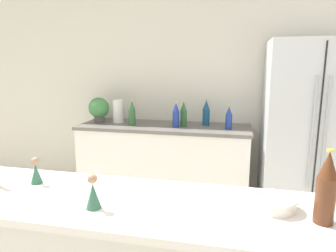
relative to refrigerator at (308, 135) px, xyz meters
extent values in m
cube|color=silver|center=(-1.13, 0.40, 0.38)|extent=(8.00, 0.06, 2.55)
cube|color=white|center=(-1.46, 0.07, -0.46)|extent=(1.84, 0.60, 0.89)
cube|color=#66605B|center=(-1.46, 0.07, 0.00)|extent=(1.87, 0.63, 0.03)
cube|color=silver|center=(0.00, 0.00, 0.00)|extent=(0.83, 0.70, 1.80)
cube|color=black|center=(0.00, -0.35, 0.00)|extent=(0.01, 0.01, 1.73)
cylinder|color=#B2B5BA|center=(-0.05, -0.37, 0.09)|extent=(0.02, 0.02, 0.99)
cylinder|color=#B2B5BA|center=(0.05, -0.37, 0.09)|extent=(0.02, 0.02, 0.99)
cube|color=silver|center=(-1.16, -1.86, 0.03)|extent=(1.96, 0.55, 0.03)
cylinder|color=#595451|center=(-2.24, 0.09, 0.06)|extent=(0.12, 0.12, 0.08)
sphere|color=#478E4C|center=(-2.24, 0.09, 0.19)|extent=(0.23, 0.23, 0.23)
cylinder|color=white|center=(-2.01, 0.11, 0.15)|extent=(0.12, 0.12, 0.26)
cylinder|color=navy|center=(-1.01, 0.17, 0.11)|extent=(0.08, 0.08, 0.18)
cone|color=navy|center=(-1.01, 0.17, 0.25)|extent=(0.07, 0.07, 0.10)
cylinder|color=gold|center=(-1.01, 0.17, 0.31)|extent=(0.03, 0.03, 0.01)
cylinder|color=navy|center=(-1.31, -0.01, 0.11)|extent=(0.07, 0.07, 0.17)
cone|color=navy|center=(-1.31, -0.01, 0.24)|extent=(0.07, 0.07, 0.09)
cylinder|color=gold|center=(-1.31, -0.01, 0.29)|extent=(0.03, 0.03, 0.01)
cylinder|color=#2D6033|center=(-1.80, -0.01, 0.11)|extent=(0.08, 0.08, 0.17)
cone|color=#2D6033|center=(-1.80, -0.01, 0.24)|extent=(0.07, 0.07, 0.10)
cylinder|color=gold|center=(-1.80, -0.01, 0.29)|extent=(0.03, 0.03, 0.01)
cylinder|color=navy|center=(-0.76, 0.01, 0.10)|extent=(0.07, 0.07, 0.15)
cone|color=navy|center=(-0.76, 0.01, 0.21)|extent=(0.06, 0.06, 0.08)
cylinder|color=gold|center=(-0.76, 0.01, 0.26)|extent=(0.02, 0.02, 0.01)
cylinder|color=#2D6033|center=(-1.24, 0.07, 0.11)|extent=(0.07, 0.07, 0.17)
cone|color=#2D6033|center=(-1.24, 0.07, 0.24)|extent=(0.07, 0.07, 0.10)
cylinder|color=gold|center=(-1.24, 0.07, 0.29)|extent=(0.02, 0.02, 0.01)
cylinder|color=#562D19|center=(-0.35, -1.88, 0.14)|extent=(0.08, 0.08, 0.19)
cone|color=#562D19|center=(-0.35, -1.88, 0.29)|extent=(0.07, 0.07, 0.10)
cylinder|color=gold|center=(-0.35, -1.88, 0.35)|extent=(0.03, 0.03, 0.01)
cylinder|color=white|center=(-0.52, -1.80, 0.08)|extent=(0.17, 0.17, 0.05)
torus|color=white|center=(-0.52, -1.80, 0.10)|extent=(0.18, 0.18, 0.01)
cone|color=#33664C|center=(-1.29, -1.97, 0.11)|extent=(0.07, 0.07, 0.11)
sphere|color=#A37A5B|center=(-1.29, -1.97, 0.19)|extent=(0.04, 0.04, 0.04)
cone|color=#33664C|center=(-1.71, -1.77, 0.10)|extent=(0.06, 0.06, 0.10)
sphere|color=#A37A5B|center=(-1.71, -1.77, 0.17)|extent=(0.04, 0.04, 0.04)
camera|label=1|loc=(-0.71, -3.07, 0.65)|focal=32.00mm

